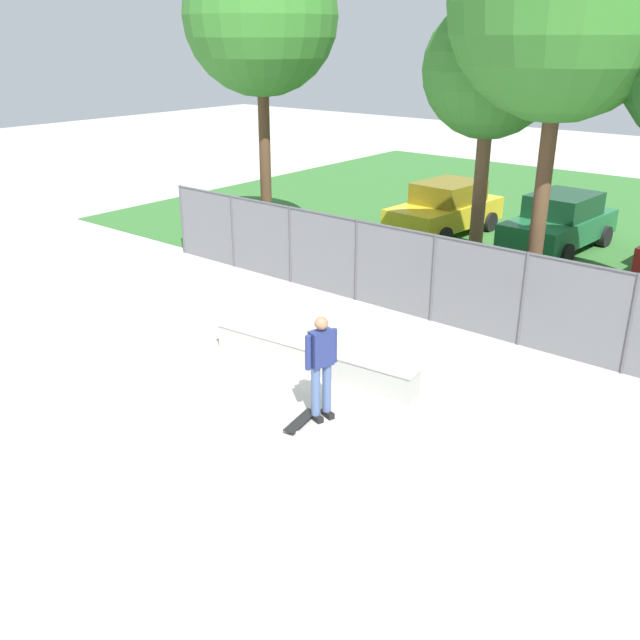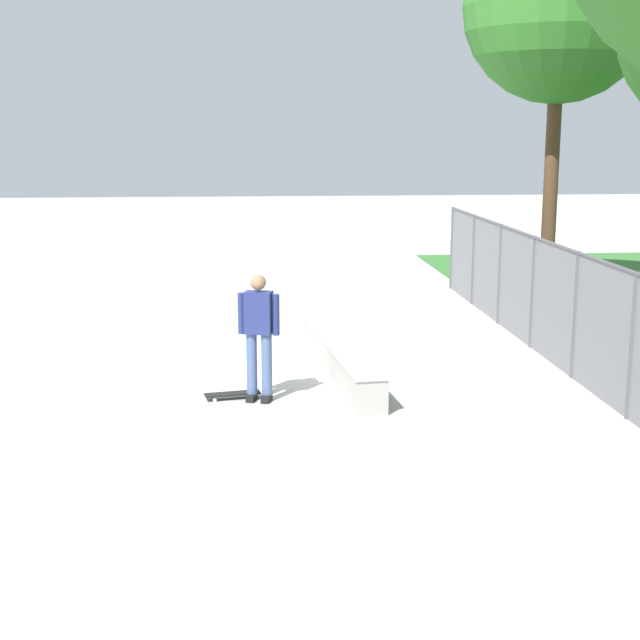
{
  "view_description": "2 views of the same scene",
  "coord_description": "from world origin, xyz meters",
  "px_view_note": "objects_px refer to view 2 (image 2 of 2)",
  "views": [
    {
      "loc": [
        8.23,
        -7.92,
        5.92
      ],
      "look_at": [
        0.98,
        0.98,
        1.21
      ],
      "focal_mm": 39.05,
      "sensor_mm": 36.0,
      "label": 1
    },
    {
      "loc": [
        14.44,
        -0.29,
        3.77
      ],
      "look_at": [
        0.94,
        0.89,
        0.97
      ],
      "focal_mm": 51.44,
      "sensor_mm": 36.0,
      "label": 2
    }
  ],
  "objects_px": {
    "concrete_ledge": "(340,358)",
    "skateboard": "(232,394)",
    "skateboarder": "(259,332)",
    "tree_near_left": "(560,7)"
  },
  "relations": [
    {
      "from": "concrete_ledge",
      "to": "tree_near_left",
      "type": "height_order",
      "value": "tree_near_left"
    },
    {
      "from": "concrete_ledge",
      "to": "skateboard",
      "type": "distance_m",
      "value": 2.05
    },
    {
      "from": "skateboarder",
      "to": "tree_near_left",
      "type": "height_order",
      "value": "tree_near_left"
    },
    {
      "from": "concrete_ledge",
      "to": "skateboard",
      "type": "relative_size",
      "value": 5.32
    },
    {
      "from": "skateboarder",
      "to": "skateboard",
      "type": "bearing_deg",
      "value": -106.97
    },
    {
      "from": "skateboard",
      "to": "concrete_ledge",
      "type": "bearing_deg",
      "value": 124.44
    },
    {
      "from": "concrete_ledge",
      "to": "skateboard",
      "type": "height_order",
      "value": "concrete_ledge"
    },
    {
      "from": "concrete_ledge",
      "to": "skateboard",
      "type": "xyz_separation_m",
      "value": [
        1.15,
        -1.68,
        -0.21
      ]
    },
    {
      "from": "concrete_ledge",
      "to": "skateboarder",
      "type": "distance_m",
      "value": 1.96
    },
    {
      "from": "skateboarder",
      "to": "skateboard",
      "type": "relative_size",
      "value": 2.21
    }
  ]
}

